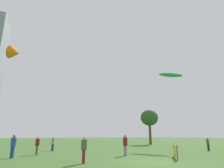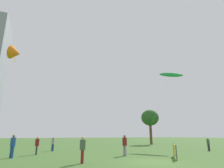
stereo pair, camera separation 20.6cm
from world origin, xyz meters
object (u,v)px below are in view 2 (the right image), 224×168
Objects in this scene: person_standing_3 at (37,144)px; event_banner at (175,150)px; person_standing_1 at (83,148)px; kite_flying_3 at (170,75)px; person_standing_2 at (13,144)px; person_standing_6 at (208,143)px; person_standing_4 at (125,144)px; person_standing_0 at (53,143)px; park_tree_0 at (150,118)px; kite_flying_0 at (15,53)px.

event_banner is (9.67, -8.29, -0.37)m from person_standing_3.
kite_flying_3 is at bearing 150.34° from person_standing_1.
person_standing_3 is 22.88m from kite_flying_3.
person_standing_1 is 0.69× the size of event_banner.
person_standing_6 is (21.51, -2.60, -0.19)m from person_standing_2.
person_standing_4 is at bearing 152.39° from person_standing_1.
person_standing_6 is 0.61× the size of event_banner.
person_standing_1 is (-0.32, -11.44, 0.10)m from person_standing_0.
person_standing_2 is 1.22× the size of person_standing_6.
park_tree_0 is 24.18m from event_banner.
person_standing_1 is at bearing -152.35° from person_standing_6.
person_standing_4 is 0.73× the size of event_banner.
person_standing_2 is 0.74× the size of event_banner.
person_standing_2 is (-4.42, -5.81, 0.17)m from person_standing_0.
kite_flying_3 is 5.03× the size of event_banner.
person_standing_1 is at bearing 174.35° from event_banner.
person_standing_6 is (12.38, 0.33, -0.18)m from person_standing_4.
person_standing_4 reaches higher than person_standing_1.
kite_flying_0 reaches higher than kite_flying_3.
kite_flying_0 is 8.41× the size of event_banner.
person_standing_0 is 1.02× the size of person_standing_6.
person_standing_0 is 9.93m from person_standing_4.
kite_flying_0 reaches higher than person_standing_3.
kite_flying_3 reaches higher than event_banner.
person_standing_4 is at bearing -135.71° from park_tree_0.
kite_flying_3 is 11.96m from park_tree_0.
kite_flying_0 reaches higher than person_standing_6.
park_tree_0 is at bearing -25.34° from kite_flying_0.
person_standing_0 reaches higher than event_banner.
kite_flying_3 is (13.21, 6.27, 10.57)m from person_standing_4.
person_standing_2 is 21.67m from person_standing_6.
kite_flying_3 is at bearing 101.35° from person_standing_4.
person_standing_3 is at bearing -131.28° from person_standing_1.
person_standing_1 is 22.94m from kite_flying_3.
person_standing_2 is 0.15× the size of kite_flying_3.
kite_flying_0 reaches higher than person_standing_0.
person_standing_3 is 8.49m from person_standing_4.
person_standing_2 is at bearing -109.81° from person_standing_1.
person_standing_6 is at bearing 85.21° from person_standing_3.
person_standing_1 is 1.14× the size of person_standing_6.
person_standing_3 is 30.38m from kite_flying_0.
park_tree_0 is (21.36, 18.63, 4.31)m from person_standing_1.
event_banner is at bearing -137.25° from kite_flying_3.
person_standing_2 is at bearing -171.50° from kite_flying_3.
person_standing_4 is 18.04m from kite_flying_3.
person_standing_0 is at bearing -161.14° from park_tree_0.
person_standing_6 is 0.07× the size of kite_flying_0.
person_standing_2 reaches higher than person_standing_3.
person_standing_4 is at bearing -154.61° from kite_flying_3.
event_banner is (11.81, -6.39, -0.48)m from person_standing_2.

